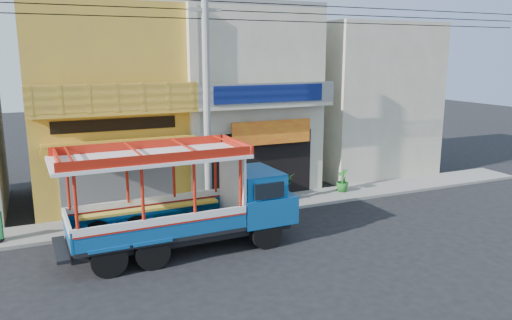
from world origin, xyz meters
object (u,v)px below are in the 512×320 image
at_px(songthaew_truck, 197,198).
at_px(potted_plant_b, 283,187).
at_px(potted_plant_a, 281,187).
at_px(potted_plant_c, 343,180).
at_px(utility_pole, 210,85).

relative_size(songthaew_truck, potted_plant_b, 8.59).
relative_size(potted_plant_a, potted_plant_c, 1.11).
bearing_deg(potted_plant_a, potted_plant_b, 28.74).
height_order(potted_plant_b, potted_plant_c, potted_plant_c).
height_order(potted_plant_a, potted_plant_c, potted_plant_a).
relative_size(utility_pole, songthaew_truck, 3.79).
bearing_deg(potted_plant_b, songthaew_truck, 73.22).
height_order(potted_plant_a, potted_plant_b, potted_plant_a).
distance_m(potted_plant_b, potted_plant_c, 2.84).
bearing_deg(songthaew_truck, utility_pole, 61.60).
xyz_separation_m(utility_pole, potted_plant_b, (3.55, 1.09, -4.48)).
bearing_deg(potted_plant_b, potted_plant_c, -148.09).
relative_size(songthaew_truck, potted_plant_a, 6.58).
height_order(songthaew_truck, potted_plant_a, songthaew_truck).
xyz_separation_m(potted_plant_a, potted_plant_b, (0.29, 0.32, -0.13)).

